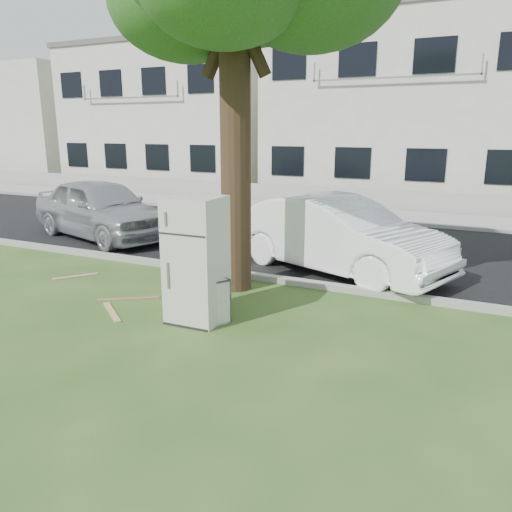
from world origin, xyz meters
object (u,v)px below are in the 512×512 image
at_px(cabinet, 202,297).
at_px(car_left, 101,209).
at_px(fridge, 196,260).
at_px(car_center, 337,235).

height_order(cabinet, car_left, car_left).
distance_m(fridge, car_center, 3.76).
distance_m(fridge, car_left, 6.91).
distance_m(car_center, car_left, 6.75).
bearing_deg(fridge, car_left, 142.59).
bearing_deg(cabinet, car_left, 177.14).
relative_size(car_center, car_left, 1.00).
height_order(fridge, cabinet, fridge).
height_order(fridge, car_left, fridge).
distance_m(cabinet, car_left, 6.87).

